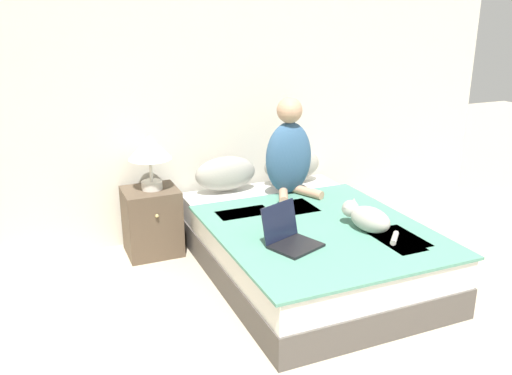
% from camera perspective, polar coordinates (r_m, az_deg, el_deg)
% --- Properties ---
extents(wall_back, '(5.73, 0.05, 2.55)m').
position_cam_1_polar(wall_back, '(4.50, -5.95, 10.57)').
color(wall_back, beige).
rests_on(wall_back, ground_plane).
extents(bed, '(1.42, 1.98, 0.43)m').
position_cam_1_polar(bed, '(4.02, 5.29, -6.23)').
color(bed, '#4C4742').
rests_on(bed, ground_plane).
extents(pillow_near, '(0.52, 0.22, 0.29)m').
position_cam_1_polar(pillow_near, '(4.51, -3.23, 1.49)').
color(pillow_near, gray).
rests_on(pillow_near, bed).
extents(pillow_far, '(0.52, 0.22, 0.29)m').
position_cam_1_polar(pillow_far, '(4.74, 3.81, 2.35)').
color(pillow_far, gray).
rests_on(pillow_far, bed).
extents(person_sitting, '(0.40, 0.39, 0.79)m').
position_cam_1_polar(person_sitting, '(4.38, 3.50, 3.64)').
color(person_sitting, '#33567A').
rests_on(person_sitting, bed).
extents(cat_tabby, '(0.26, 0.51, 0.19)m').
position_cam_1_polar(cat_tabby, '(3.78, 11.60, -3.13)').
color(cat_tabby, '#A8A399').
rests_on(cat_tabby, bed).
extents(laptop_open, '(0.39, 0.39, 0.26)m').
position_cam_1_polar(laptop_open, '(3.49, 3.61, -5.25)').
color(laptop_open, black).
rests_on(laptop_open, bed).
extents(nightstand, '(0.42, 0.40, 0.54)m').
position_cam_1_polar(nightstand, '(4.39, -10.89, -3.52)').
color(nightstand, brown).
rests_on(nightstand, ground_plane).
extents(table_lamp, '(0.33, 0.33, 0.43)m').
position_cam_1_polar(table_lamp, '(4.21, -11.13, 3.87)').
color(table_lamp, beige).
rests_on(table_lamp, nightstand).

